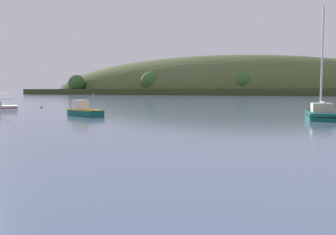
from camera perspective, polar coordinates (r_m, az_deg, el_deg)
name	(u,v)px	position (r m, az deg, el deg)	size (l,w,h in m)	color
far_shoreline_hill	(211,94)	(291.74, 7.07, 3.79)	(421.22, 146.20, 63.54)	#35401E
sailboat_outer_reach	(320,116)	(44.53, 23.53, 0.26)	(3.52, 8.67, 14.22)	#0F564C
fishing_boat_moored	(83,112)	(46.43, -13.72, 0.88)	(6.26, 4.29, 3.64)	#0F564C
mooring_buoy_foreground	(41,108)	(70.93, -19.94, 1.53)	(0.65, 0.65, 0.73)	#E06675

